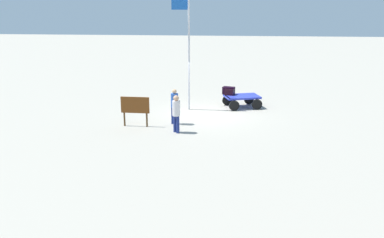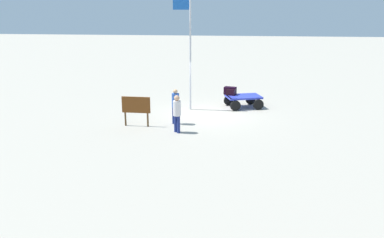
{
  "view_description": "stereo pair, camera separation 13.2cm",
  "coord_description": "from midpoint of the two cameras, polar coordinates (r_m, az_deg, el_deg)",
  "views": [
    {
      "loc": [
        -1.38,
        18.71,
        5.1
      ],
      "look_at": [
        0.07,
        6.0,
        1.44
      ],
      "focal_mm": 35.93,
      "sensor_mm": 36.0,
      "label": 1
    },
    {
      "loc": [
        -1.51,
        18.69,
        5.1
      ],
      "look_at": [
        0.07,
        6.0,
        1.44
      ],
      "focal_mm": 35.93,
      "sensor_mm": 36.0,
      "label": 2
    }
  ],
  "objects": [
    {
      "name": "ground_plane",
      "position": [
        19.44,
        2.01,
        0.75
      ],
      "size": [
        120.0,
        120.0,
        0.0
      ],
      "primitive_type": "plane",
      "color": "#ABA393"
    },
    {
      "name": "luggage_cart",
      "position": [
        20.8,
        7.19,
        2.99
      ],
      "size": [
        2.14,
        1.84,
        0.65
      ],
      "color": "#2C3ABC",
      "rests_on": "ground"
    },
    {
      "name": "suitcase_navy",
      "position": [
        21.01,
        5.28,
        4.23
      ],
      "size": [
        0.71,
        0.52,
        0.4
      ],
      "color": "black",
      "rests_on": "luggage_cart"
    },
    {
      "name": "suitcase_grey",
      "position": [
        20.83,
        5.43,
        4.03
      ],
      "size": [
        0.54,
        0.48,
        0.33
      ],
      "color": "black",
      "rests_on": "luggage_cart"
    },
    {
      "name": "suitcase_tan",
      "position": [
        21.16,
        5.3,
        4.13
      ],
      "size": [
        0.55,
        0.39,
        0.27
      ],
      "color": "maroon",
      "rests_on": "luggage_cart"
    },
    {
      "name": "worker_lead",
      "position": [
        16.27,
        -2.59,
        1.17
      ],
      "size": [
        0.47,
        0.47,
        1.63
      ],
      "color": "navy",
      "rests_on": "ground"
    },
    {
      "name": "worker_trailing",
      "position": [
        17.51,
        -2.82,
        2.23
      ],
      "size": [
        0.42,
        0.42,
        1.64
      ],
      "color": "navy",
      "rests_on": "ground"
    },
    {
      "name": "flagpole",
      "position": [
        19.77,
        -0.89,
        10.64
      ],
      "size": [
        0.91,
        0.18,
        5.67
      ],
      "color": "silver",
      "rests_on": "ground"
    },
    {
      "name": "signboard",
      "position": [
        17.35,
        -8.66,
        1.8
      ],
      "size": [
        1.3,
        0.09,
        1.36
      ],
      "color": "#4C3319",
      "rests_on": "ground"
    }
  ]
}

